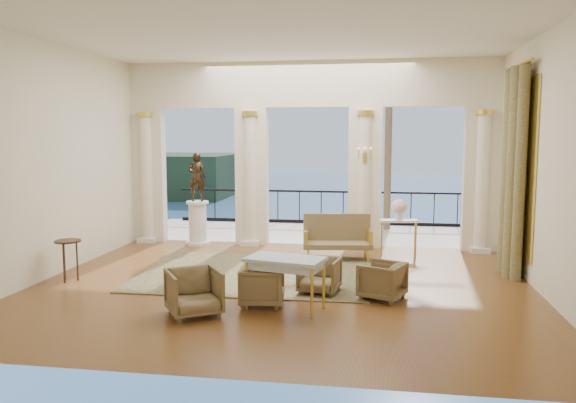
% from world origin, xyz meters
% --- Properties ---
extents(floor, '(9.00, 9.00, 0.00)m').
position_xyz_m(floor, '(0.00, 0.00, 0.00)').
color(floor, '#44280F').
rests_on(floor, ground).
extents(room_walls, '(9.00, 9.00, 9.00)m').
position_xyz_m(room_walls, '(0.00, -1.12, 2.88)').
color(room_walls, white).
rests_on(room_walls, ground).
extents(arcade, '(9.00, 0.56, 4.50)m').
position_xyz_m(arcade, '(-0.00, 3.82, 2.58)').
color(arcade, beige).
rests_on(arcade, ground).
extents(terrace, '(10.00, 3.60, 0.10)m').
position_xyz_m(terrace, '(0.00, 5.80, -0.05)').
color(terrace, '#B1AA93').
rests_on(terrace, ground).
extents(balustrade, '(9.00, 0.06, 1.03)m').
position_xyz_m(balustrade, '(0.00, 7.40, 0.41)').
color(balustrade, black).
rests_on(balustrade, terrace).
extents(palm_tree, '(2.00, 2.00, 4.50)m').
position_xyz_m(palm_tree, '(2.00, 6.60, 4.09)').
color(palm_tree, '#4C3823').
rests_on(palm_tree, terrace).
extents(headland, '(22.00, 18.00, 6.00)m').
position_xyz_m(headland, '(-30.00, 70.00, -3.00)').
color(headland, black).
rests_on(headland, sea).
extents(sea, '(160.00, 160.00, 0.00)m').
position_xyz_m(sea, '(0.00, 60.00, -6.00)').
color(sea, '#285690').
rests_on(sea, ground).
extents(curtain, '(0.33, 1.40, 4.09)m').
position_xyz_m(curtain, '(4.28, 1.50, 2.02)').
color(curtain, brown).
rests_on(curtain, ground).
extents(window_frame, '(0.04, 1.60, 3.40)m').
position_xyz_m(window_frame, '(4.47, 1.50, 2.10)').
color(window_frame, gold).
rests_on(window_frame, room_walls).
extents(wall_sconce, '(0.30, 0.11, 0.33)m').
position_xyz_m(wall_sconce, '(1.40, 3.51, 2.23)').
color(wall_sconce, gold).
rests_on(wall_sconce, arcade).
extents(rug, '(4.51, 3.54, 0.02)m').
position_xyz_m(rug, '(-0.65, 0.80, 0.01)').
color(rug, '#2C2F15').
rests_on(rug, ground).
extents(armchair_a, '(1.02, 1.01, 0.78)m').
position_xyz_m(armchair_a, '(-1.03, -1.87, 0.39)').
color(armchair_a, '#4B4124').
rests_on(armchair_a, ground).
extents(armchair_b, '(0.75, 0.72, 0.68)m').
position_xyz_m(armchair_b, '(0.72, -0.35, 0.34)').
color(armchair_b, '#4B4124').
rests_on(armchair_b, ground).
extents(armchair_c, '(0.84, 0.86, 0.69)m').
position_xyz_m(armchair_c, '(1.80, -0.55, 0.34)').
color(armchair_c, '#4B4124').
rests_on(armchair_c, ground).
extents(armchair_d, '(0.71, 0.75, 0.71)m').
position_xyz_m(armchair_d, '(-0.11, -1.20, 0.35)').
color(armchair_d, '#4B4124').
rests_on(armchair_d, ground).
extents(settee, '(1.56, 0.82, 0.99)m').
position_xyz_m(settee, '(0.84, 2.41, 0.49)').
color(settee, '#4B4124').
rests_on(settee, ground).
extents(game_table, '(1.32, 0.92, 0.82)m').
position_xyz_m(game_table, '(0.29, -1.33, 0.74)').
color(game_table, '#9DB8C9').
rests_on(game_table, ground).
extents(pedestal, '(0.60, 0.60, 1.10)m').
position_xyz_m(pedestal, '(-2.72, 3.50, 0.53)').
color(pedestal, silver).
rests_on(pedestal, ground).
extents(statue, '(0.48, 0.35, 1.20)m').
position_xyz_m(statue, '(-2.72, 3.50, 1.70)').
color(statue, black).
rests_on(statue, pedestal).
extents(console_table, '(0.89, 0.45, 0.81)m').
position_xyz_m(console_table, '(2.20, 3.05, 0.67)').
color(console_table, silver).
rests_on(console_table, ground).
extents(urn, '(0.36, 0.36, 0.47)m').
position_xyz_m(urn, '(2.20, 3.05, 1.08)').
color(urn, silver).
rests_on(urn, console_table).
extents(side_table, '(0.48, 0.48, 0.78)m').
position_xyz_m(side_table, '(-4.00, -0.30, 0.67)').
color(side_table, black).
rests_on(side_table, ground).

